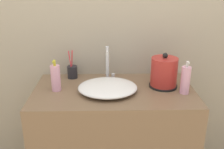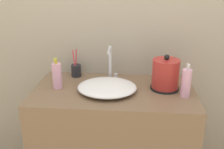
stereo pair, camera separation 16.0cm
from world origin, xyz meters
name	(u,v)px [view 1 (the left image)]	position (x,y,z in m)	size (l,w,h in m)	color
wall_back	(113,7)	(0.00, 0.57, 1.30)	(6.00, 0.04, 2.60)	#ADA38E
vanity_counter	(114,145)	(0.00, 0.27, 0.41)	(1.01, 0.55, 0.83)	brown
sink_basin	(108,87)	(-0.04, 0.24, 0.86)	(0.36, 0.32, 0.06)	white
faucet	(108,62)	(-0.03, 0.43, 0.96)	(0.06, 0.14, 0.23)	silver
electric_kettle	(164,73)	(0.32, 0.31, 0.92)	(0.18, 0.18, 0.22)	black
toothbrush_cup	(72,72)	(-0.28, 0.48, 0.87)	(0.07, 0.07, 0.19)	#232328
lotion_bottle	(185,80)	(0.43, 0.21, 0.91)	(0.06, 0.06, 0.20)	#EAA8C6
shampoo_bottle	(56,78)	(-0.36, 0.27, 0.91)	(0.06, 0.06, 0.20)	#EAA8C6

